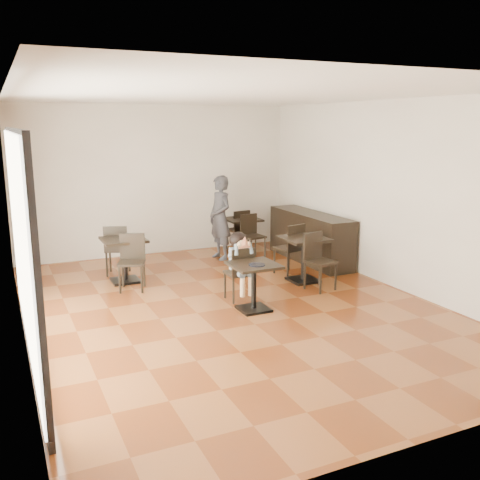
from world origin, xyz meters
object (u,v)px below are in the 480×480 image
chair_mid_a (288,249)px  chair_left_b (132,263)px  cafe_table_left (124,260)px  chair_back_a (237,230)px  child (239,267)px  chair_left_a (118,249)px  chair_mid_b (321,262)px  cafe_table_back (242,236)px  child_chair (239,273)px  child_table (254,287)px  cafe_table_mid (304,259)px  chair_back_b (253,237)px  adult_patron (220,218)px

chair_mid_a → chair_left_b: 2.94m
cafe_table_left → chair_back_a: bearing=26.1°
child → chair_left_a: (-1.44, 2.33, -0.08)m
chair_mid_b → child: bearing=163.3°
cafe_table_back → chair_mid_b: size_ratio=0.79×
child_chair → chair_back_a: size_ratio=0.96×
child_table → chair_left_a: chair_left_a is taller
child_table → child: (0.00, 0.55, 0.19)m
cafe_table_mid → cafe_table_back: 2.47m
cafe_table_left → chair_mid_a: chair_mid_a is taller
cafe_table_mid → chair_left_b: 3.04m
child → cafe_table_mid: child is taller
chair_back_b → adult_patron: bearing=150.7°
chair_left_a → chair_left_b: 1.10m
cafe_table_mid → cafe_table_left: (-2.93, 1.32, -0.01)m
chair_mid_a → chair_back_a: size_ratio=1.06×
chair_back_a → cafe_table_mid: bearing=83.2°
child_table → child_chair: bearing=90.0°
child_chair → cafe_table_back: bearing=-116.0°
child → chair_back_b: bearing=59.0°
chair_mid_b → adult_patron: bearing=91.5°
cafe_table_left → chair_left_b: bearing=-90.0°
chair_left_a → adult_patron: bearing=-151.7°
adult_patron → cafe_table_back: bearing=106.5°
adult_patron → chair_mid_a: bearing=15.7°
cafe_table_back → chair_left_a: bearing=-168.3°
child → child_table: bearing=-90.0°
child_table → chair_mid_a: 2.17m
adult_patron → cafe_table_left: (-2.22, -0.84, -0.48)m
adult_patron → chair_left_a: (-2.22, -0.29, -0.40)m
cafe_table_left → chair_mid_a: bearing=-14.7°
child → cafe_table_back: 3.26m
chair_left_a → chair_left_b: same height
child_table → chair_mid_b: chair_mid_b is taller
cafe_table_back → chair_left_b: bearing=-149.4°
child_table → chair_mid_a: (1.50, 1.56, 0.12)m
adult_patron → cafe_table_mid: adult_patron is taller
cafe_table_left → cafe_table_back: size_ratio=1.04×
chair_back_a → child_chair: bearing=57.6°
chair_back_a → chair_mid_b: bearing=82.9°
chair_back_b → child_table: bearing=-124.3°
child_table → cafe_table_left: size_ratio=0.92×
child → chair_left_b: child is taller
child_chair → chair_mid_b: (1.50, -0.09, 0.04)m
cafe_table_left → chair_mid_b: chair_mid_b is taller
child → chair_back_b: (1.43, 2.38, -0.10)m
cafe_table_mid → chair_mid_b: bearing=-90.0°
cafe_table_left → chair_left_a: bearing=90.0°
child_table → child_chair: child_chair is taller
chair_mid_b → chair_left_b: 3.22m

